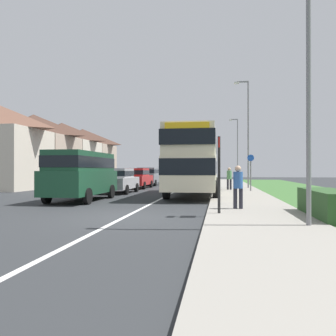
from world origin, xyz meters
name	(u,v)px	position (x,y,z in m)	size (l,w,h in m)	color
ground_plane	(125,217)	(0.00, 0.00, 0.00)	(120.00, 120.00, 0.00)	#2D3033
lane_marking_centre	(164,197)	(0.00, 8.00, 0.00)	(0.14, 60.00, 0.01)	silver
pavement_near_side	(244,200)	(4.20, 6.00, 0.06)	(3.20, 68.00, 0.12)	gray
roadside_hedge	(329,205)	(6.30, 0.23, 0.45)	(1.10, 3.49, 0.90)	#2D5128
double_decker_bus	(195,159)	(1.58, 9.46, 2.14)	(2.80, 10.00, 3.70)	beige
parked_van_dark_green	(82,172)	(-3.65, 5.30, 1.40)	(2.11, 5.41, 2.37)	#19472D
parked_car_silver	(118,179)	(-3.48, 10.85, 0.89)	(2.00, 4.24, 1.60)	#B7B7BC
parked_car_red	(137,177)	(-3.57, 16.59, 0.90)	(1.91, 4.49, 1.63)	#B21E1E
parked_car_grey	(148,176)	(-3.69, 21.70, 0.93)	(1.98, 4.41, 1.71)	slate
pedestrian_at_stop	(238,185)	(3.68, 1.83, 0.98)	(0.34, 0.34, 1.67)	#23232D
pedestrian_walking_away	(229,177)	(3.71, 13.82, 0.98)	(0.34, 0.34, 1.67)	#23232D
bus_stop_sign	(219,169)	(3.00, 0.44, 1.54)	(0.09, 0.52, 2.60)	black
cycle_route_sign	(251,171)	(5.08, 12.68, 1.43)	(0.44, 0.08, 2.52)	slate
street_lamp_near	(304,68)	(5.14, -1.68, 4.11)	(1.14, 0.20, 7.14)	slate
street_lamp_mid	(247,128)	(5.14, 16.47, 4.74)	(1.14, 0.20, 8.36)	slate
street_lamp_far	(237,146)	(5.30, 35.21, 4.62)	(1.14, 0.20, 8.13)	slate
house_terrace_far_side	(49,152)	(-14.23, 22.42, 3.35)	(7.28, 23.63, 6.69)	beige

